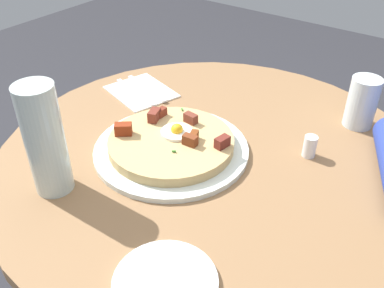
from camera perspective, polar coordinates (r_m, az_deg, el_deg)
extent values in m
cylinder|color=olive|center=(0.94, 2.71, -1.75)|extent=(0.93, 0.93, 0.03)
cylinder|color=#333338|center=(1.21, 2.21, -16.29)|extent=(0.11, 0.11, 0.73)
cylinder|color=silver|center=(0.93, -2.75, -0.71)|extent=(0.33, 0.33, 0.01)
cylinder|color=tan|center=(0.92, -2.78, 0.15)|extent=(0.27, 0.27, 0.02)
cylinder|color=white|center=(0.93, -2.00, 1.60)|extent=(0.07, 0.07, 0.01)
sphere|color=yellow|center=(0.93, -2.01, 1.91)|extent=(0.03, 0.03, 0.03)
cube|color=maroon|center=(0.93, -9.08, 1.96)|extent=(0.04, 0.04, 0.03)
cube|color=brown|center=(0.96, -0.18, 3.43)|extent=(0.03, 0.02, 0.02)
cube|color=brown|center=(0.89, -0.26, 0.51)|extent=(0.03, 0.02, 0.02)
cube|color=maroon|center=(0.97, -5.02, 3.81)|extent=(0.03, 0.04, 0.02)
cube|color=brown|center=(0.90, 0.25, 1.03)|extent=(0.02, 0.03, 0.02)
cube|color=maroon|center=(0.99, -4.12, 4.20)|extent=(0.02, 0.03, 0.02)
cube|color=maroon|center=(0.88, 4.03, 0.26)|extent=(0.02, 0.03, 0.02)
cube|color=#387F2D|center=(1.01, -4.03, 4.60)|extent=(0.01, 0.01, 0.00)
cube|color=#387F2D|center=(0.87, -2.40, -0.95)|extent=(0.01, 0.01, 0.00)
cube|color=#387F2D|center=(1.01, -1.32, 4.61)|extent=(0.01, 0.01, 0.00)
cylinder|color=white|center=(0.68, -3.56, -17.82)|extent=(0.16, 0.16, 0.01)
cube|color=white|center=(1.17, -6.75, 6.89)|extent=(0.20, 0.18, 0.00)
cube|color=silver|center=(1.17, -6.02, 7.35)|extent=(0.18, 0.06, 0.00)
cube|color=silver|center=(1.16, -7.53, 6.83)|extent=(0.18, 0.06, 0.00)
cylinder|color=silver|center=(1.07, 21.58, 5.14)|extent=(0.07, 0.07, 0.12)
cylinder|color=silver|center=(0.82, -18.88, 0.47)|extent=(0.07, 0.07, 0.22)
cylinder|color=white|center=(0.94, 15.32, -0.30)|extent=(0.03, 0.03, 0.05)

